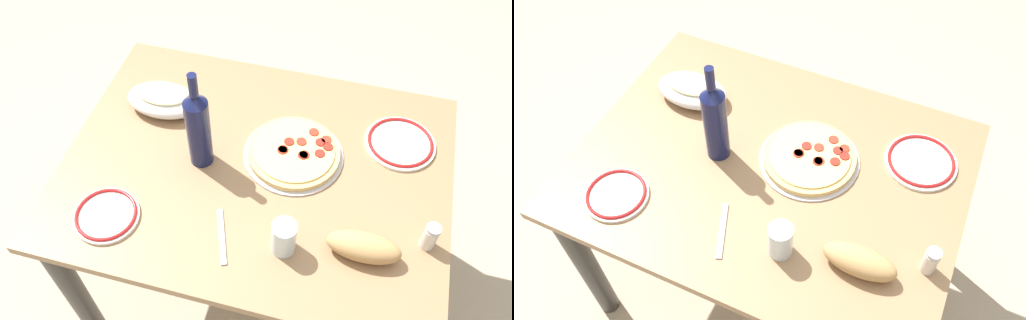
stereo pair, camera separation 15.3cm
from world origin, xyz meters
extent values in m
plane|color=tan|center=(0.00, 0.00, 0.00)|extent=(8.00, 8.00, 0.00)
cube|color=#93704C|center=(0.00, 0.00, 0.69)|extent=(1.14, 0.87, 0.03)
cylinder|color=#33302D|center=(-0.51, -0.38, 0.34)|extent=(0.07, 0.07, 0.68)
cylinder|color=#33302D|center=(-0.51, 0.38, 0.34)|extent=(0.07, 0.07, 0.68)
cylinder|color=#33302D|center=(0.51, 0.38, 0.34)|extent=(0.07, 0.07, 0.68)
cylinder|color=#B7B7BC|center=(0.10, 0.07, 0.71)|extent=(0.30, 0.30, 0.01)
cylinder|color=#DBB26B|center=(0.10, 0.07, 0.72)|extent=(0.28, 0.28, 0.02)
cylinder|color=#EACC75|center=(0.10, 0.07, 0.73)|extent=(0.24, 0.24, 0.01)
cylinder|color=maroon|center=(0.18, 0.07, 0.74)|extent=(0.03, 0.03, 0.00)
cylinder|color=#B22D1E|center=(0.18, 0.13, 0.74)|extent=(0.03, 0.03, 0.00)
cylinder|color=maroon|center=(0.17, 0.11, 0.74)|extent=(0.03, 0.03, 0.00)
cylinder|color=#B22D1E|center=(0.13, 0.05, 0.74)|extent=(0.03, 0.03, 0.00)
cylinder|color=#B22D1E|center=(0.14, 0.15, 0.74)|extent=(0.03, 0.03, 0.00)
cylinder|color=#B22D1E|center=(0.07, 0.06, 0.74)|extent=(0.03, 0.03, 0.00)
cylinder|color=#B22D1E|center=(0.07, 0.06, 0.74)|extent=(0.03, 0.03, 0.00)
cylinder|color=#B22D1E|center=(0.11, 0.10, 0.74)|extent=(0.03, 0.03, 0.00)
cylinder|color=maroon|center=(0.19, 0.10, 0.74)|extent=(0.03, 0.03, 0.00)
cylinder|color=maroon|center=(0.08, 0.09, 0.74)|extent=(0.03, 0.03, 0.00)
cylinder|color=maroon|center=(0.13, 0.05, 0.74)|extent=(0.03, 0.03, 0.00)
ellipsoid|color=white|center=(-0.35, 0.16, 0.74)|extent=(0.24, 0.15, 0.07)
ellipsoid|color=#AD2819|center=(-0.35, 0.16, 0.75)|extent=(0.20, 0.12, 0.03)
ellipsoid|color=beige|center=(-0.35, 0.16, 0.77)|extent=(0.17, 0.10, 0.02)
cylinder|color=#141942|center=(-0.16, -0.01, 0.83)|extent=(0.07, 0.07, 0.24)
cone|color=#141942|center=(-0.16, -0.01, 0.96)|extent=(0.07, 0.07, 0.03)
cylinder|color=#141942|center=(-0.16, -0.01, 1.01)|extent=(0.03, 0.03, 0.07)
cylinder|color=silver|center=(0.14, -0.24, 0.76)|extent=(0.07, 0.07, 0.11)
cylinder|color=white|center=(0.40, 0.20, 0.71)|extent=(0.21, 0.21, 0.01)
torus|color=red|center=(0.40, 0.20, 0.72)|extent=(0.20, 0.20, 0.01)
cylinder|color=white|center=(-0.35, -0.28, 0.71)|extent=(0.18, 0.18, 0.01)
torus|color=red|center=(-0.35, -0.28, 0.72)|extent=(0.17, 0.17, 0.01)
ellipsoid|color=tan|center=(0.34, -0.21, 0.74)|extent=(0.20, 0.08, 0.07)
cylinder|color=silver|center=(0.50, -0.14, 0.74)|extent=(0.04, 0.04, 0.07)
cylinder|color=#B7B7BC|center=(0.50, -0.14, 0.79)|extent=(0.04, 0.04, 0.01)
cube|color=#B7B7BC|center=(-0.03, -0.25, 0.71)|extent=(0.08, 0.16, 0.00)
camera|label=1|loc=(0.25, -0.91, 1.94)|focal=36.69mm
camera|label=2|loc=(0.39, -0.86, 1.94)|focal=36.69mm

